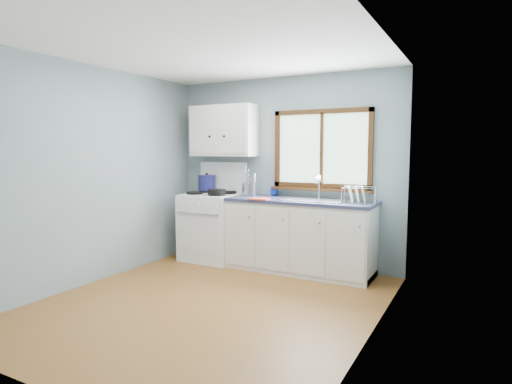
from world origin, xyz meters
The scene contains 19 objects.
floor centered at (0.00, 0.00, -0.01)m, with size 3.20×3.60×0.02m, color brown.
ceiling centered at (0.00, 0.00, 2.51)m, with size 3.20×3.60×0.02m, color white.
wall_back centered at (0.00, 1.81, 1.25)m, with size 3.20×0.02×2.50m, color gray.
wall_front centered at (0.00, -1.81, 1.25)m, with size 3.20×0.02×2.50m, color gray.
wall_left centered at (-1.61, 0.00, 1.25)m, with size 0.02×3.60×2.50m, color gray.
wall_right centered at (1.61, 0.00, 1.25)m, with size 0.02×3.60×2.50m, color gray.
gas_range centered at (-0.95, 1.47, 0.49)m, with size 0.76×0.69×1.36m.
base_cabinets centered at (0.36, 1.49, 0.41)m, with size 1.85×0.60×0.88m.
countertop centered at (0.36, 1.49, 0.90)m, with size 1.89×0.64×0.04m, color #222643.
sink centered at (0.54, 1.49, 0.86)m, with size 0.84×0.46×0.44m.
window centered at (0.54, 1.77, 1.48)m, with size 1.36×0.10×1.03m.
upper_cabinets centered at (-0.85, 1.63, 1.80)m, with size 0.95×0.35×0.70m.
skillet centered at (-0.76, 1.32, 0.99)m, with size 0.40×0.32×0.05m.
stockpot centered at (-1.14, 1.62, 1.07)m, with size 0.29×0.29×0.25m.
utensil_crock centered at (-0.48, 1.62, 1.01)m, with size 0.14×0.14×0.42m.
thermos centered at (-0.34, 1.57, 1.07)m, with size 0.07×0.07×0.30m, color silver.
soap_bottle centered at (-0.13, 1.73, 1.06)m, with size 0.11×0.11×0.27m, color #0D34BE.
dish_towel centered at (-0.08, 1.24, 0.93)m, with size 0.23×0.17×0.02m, color #E44934.
dish_rack centered at (1.09, 1.47, 0.97)m, with size 0.43×0.36×0.20m.
Camera 1 is at (2.37, -3.45, 1.54)m, focal length 30.00 mm.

